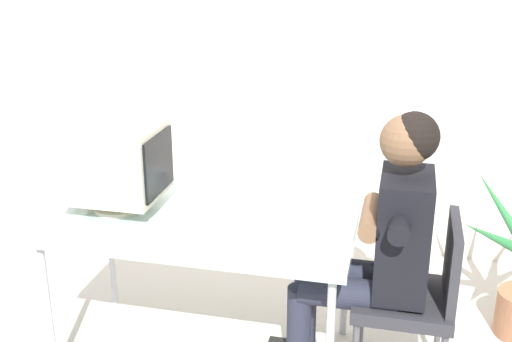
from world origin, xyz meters
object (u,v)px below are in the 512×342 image
at_px(crt_monitor, 117,162).
at_px(keyboard, 195,212).
at_px(desk, 203,227).
at_px(office_chair, 417,292).
at_px(desk_mug, 207,184).
at_px(person_seated, 377,240).

distance_m(crt_monitor, keyboard, 0.43).
distance_m(desk, office_chair, 1.01).
height_order(desk, crt_monitor, crt_monitor).
bearing_deg(desk_mug, desk, -77.18).
distance_m(desk, desk_mug, 0.31).
height_order(desk, desk_mug, desk_mug).
height_order(crt_monitor, desk_mug, crt_monitor).
bearing_deg(desk, crt_monitor, 178.43).
height_order(crt_monitor, office_chair, crt_monitor).
bearing_deg(keyboard, desk_mug, 94.86).
bearing_deg(desk_mug, keyboard, -85.14).
relative_size(desk, crt_monitor, 3.31).
distance_m(crt_monitor, office_chair, 1.48).
height_order(desk, person_seated, person_seated).
height_order(office_chair, person_seated, person_seated).
distance_m(keyboard, desk_mug, 0.26).
bearing_deg(crt_monitor, office_chair, -0.71).
bearing_deg(crt_monitor, desk, -1.57).
xyz_separation_m(crt_monitor, desk_mug, (0.35, 0.27, -0.18)).
height_order(keyboard, person_seated, person_seated).
bearing_deg(keyboard, office_chair, -1.62).
distance_m(person_seated, desk_mug, 0.91).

